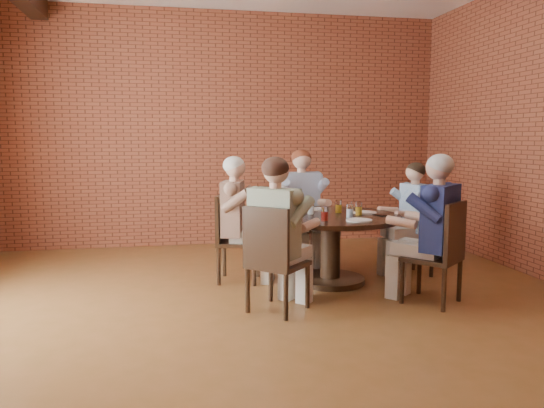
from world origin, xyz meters
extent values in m
plane|color=brown|center=(0.00, 0.00, 0.00)|extent=(7.00, 7.00, 0.00)
plane|color=brown|center=(0.00, 3.50, 1.70)|extent=(7.00, 0.00, 7.00)
cylinder|color=#311E10|center=(0.90, 1.09, 0.03)|extent=(0.75, 0.75, 0.06)
cylinder|color=#311E10|center=(0.90, 1.09, 0.35)|extent=(0.21, 0.21, 0.64)
cylinder|color=black|center=(0.90, 1.09, 0.72)|extent=(1.50, 1.50, 0.05)
cube|color=#311E10|center=(1.91, 1.24, 0.43)|extent=(0.46, 0.46, 0.04)
cube|color=#311E10|center=(2.09, 1.27, 0.68)|extent=(0.10, 0.41, 0.47)
cylinder|color=#311E10|center=(1.71, 1.39, 0.21)|extent=(0.04, 0.04, 0.41)
cylinder|color=#311E10|center=(1.76, 1.04, 0.21)|extent=(0.04, 0.04, 0.41)
cylinder|color=#311E10|center=(2.05, 1.44, 0.21)|extent=(0.04, 0.04, 0.41)
cylinder|color=#311E10|center=(2.11, 1.09, 0.21)|extent=(0.04, 0.04, 0.41)
cube|color=#311E10|center=(0.84, 2.09, 0.43)|extent=(0.50, 0.50, 0.04)
cube|color=#311E10|center=(0.82, 2.30, 0.72)|extent=(0.47, 0.07, 0.54)
cylinder|color=#311E10|center=(0.65, 1.87, 0.21)|extent=(0.04, 0.04, 0.41)
cylinder|color=#311E10|center=(1.06, 1.89, 0.21)|extent=(0.04, 0.04, 0.41)
cylinder|color=#311E10|center=(0.62, 2.28, 0.21)|extent=(0.04, 0.04, 0.41)
cylinder|color=#311E10|center=(1.03, 2.30, 0.21)|extent=(0.04, 0.04, 0.41)
cube|color=#311E10|center=(-0.07, 1.35, 0.43)|extent=(0.55, 0.55, 0.04)
cube|color=#311E10|center=(-0.26, 1.41, 0.70)|extent=(0.16, 0.44, 0.51)
cylinder|color=#311E10|center=(0.07, 1.12, 0.21)|extent=(0.04, 0.04, 0.41)
cylinder|color=#311E10|center=(0.17, 1.49, 0.21)|extent=(0.04, 0.04, 0.41)
cylinder|color=#311E10|center=(-0.31, 1.22, 0.21)|extent=(0.04, 0.04, 0.41)
cylinder|color=#311E10|center=(-0.20, 1.59, 0.21)|extent=(0.04, 0.04, 0.41)
cube|color=#311E10|center=(0.15, 0.27, 0.43)|extent=(0.65, 0.65, 0.04)
cube|color=#311E10|center=(0.00, 0.12, 0.71)|extent=(0.37, 0.34, 0.53)
cylinder|color=#311E10|center=(0.43, 0.29, 0.21)|extent=(0.04, 0.04, 0.41)
cylinder|color=#311E10|center=(0.14, 0.56, 0.21)|extent=(0.04, 0.04, 0.41)
cylinder|color=#311E10|center=(0.16, -0.01, 0.21)|extent=(0.04, 0.04, 0.41)
cylinder|color=#311E10|center=(-0.14, 0.26, 0.21)|extent=(0.04, 0.04, 0.41)
cube|color=#311E10|center=(1.64, 0.23, 0.43)|extent=(0.66, 0.66, 0.04)
cube|color=#311E10|center=(1.78, 0.06, 0.72)|extent=(0.38, 0.33, 0.53)
cylinder|color=#311E10|center=(1.66, 0.51, 0.21)|extent=(0.04, 0.04, 0.41)
cylinder|color=#311E10|center=(1.35, 0.25, 0.21)|extent=(0.04, 0.04, 0.41)
cylinder|color=#311E10|center=(1.92, 0.20, 0.21)|extent=(0.04, 0.04, 0.41)
cylinder|color=#311E10|center=(1.61, -0.06, 0.21)|extent=(0.04, 0.04, 0.41)
cylinder|color=white|center=(1.31, 1.14, 0.76)|extent=(0.26, 0.26, 0.01)
cylinder|color=white|center=(0.87, 1.51, 0.76)|extent=(0.26, 0.26, 0.01)
cylinder|color=white|center=(0.49, 1.34, 0.76)|extent=(0.26, 0.26, 0.01)
cylinder|color=white|center=(1.05, 0.62, 0.76)|extent=(0.26, 0.26, 0.01)
cylinder|color=white|center=(1.17, 1.10, 0.82)|extent=(0.07, 0.07, 0.14)
cylinder|color=white|center=(1.03, 1.22, 0.82)|extent=(0.07, 0.07, 0.14)
cylinder|color=white|center=(0.68, 1.36, 0.82)|extent=(0.07, 0.07, 0.14)
cylinder|color=white|center=(0.70, 1.17, 0.82)|extent=(0.07, 0.07, 0.14)
cylinder|color=white|center=(0.55, 1.04, 0.82)|extent=(0.07, 0.07, 0.14)
cylinder|color=white|center=(0.71, 0.70, 0.82)|extent=(0.07, 0.07, 0.14)
cylinder|color=white|center=(1.03, 0.85, 0.82)|extent=(0.07, 0.07, 0.14)
cylinder|color=white|center=(1.19, 1.01, 0.82)|extent=(0.07, 0.07, 0.14)
cube|color=black|center=(1.40, 0.95, 0.75)|extent=(0.12, 0.17, 0.01)
camera|label=1|loc=(-0.81, -4.34, 1.57)|focal=35.00mm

